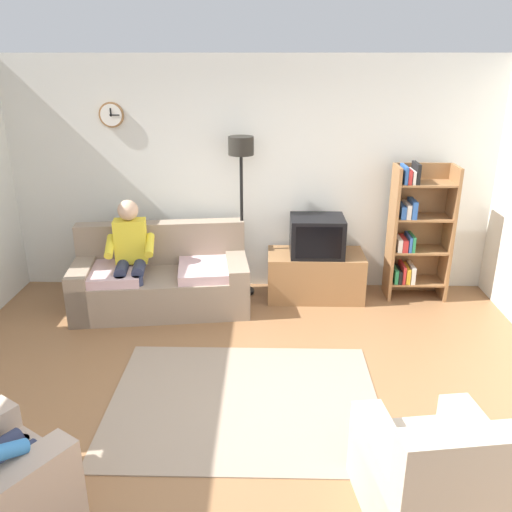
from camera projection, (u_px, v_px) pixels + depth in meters
name	position (u px, v px, depth m)	size (l,w,h in m)	color
ground_plane	(242.00, 415.00, 4.23)	(12.00, 12.00, 0.00)	#8C603D
back_wall_assembly	(251.00, 176.00, 6.24)	(6.20, 0.17, 2.70)	silver
couch	(162.00, 281.00, 5.97)	(2.00, 1.12, 0.90)	gray
tv_stand	(315.00, 275.00, 6.22)	(1.10, 0.56, 0.54)	olive
tv	(317.00, 236.00, 6.03)	(0.60, 0.49, 0.44)	black
bookshelf	(415.00, 232.00, 6.09)	(0.68, 0.36, 1.59)	olive
floor_lamp	(241.00, 173.00, 5.92)	(0.28, 0.28, 1.85)	black
armchair_near_bookshelf	(435.00, 481.00, 3.18)	(0.92, 0.98, 0.90)	#BCAD99
area_rug	(244.00, 401.00, 4.39)	(2.20, 1.70, 0.01)	gray
person_on_couch	(130.00, 251.00, 5.74)	(0.55, 0.57, 1.24)	yellow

